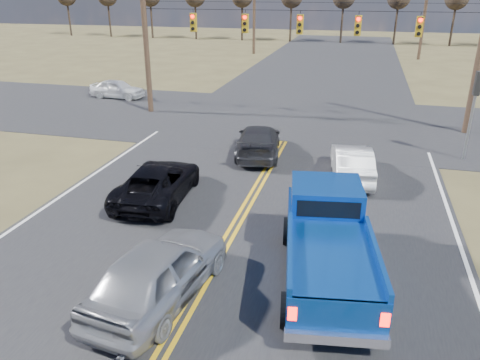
% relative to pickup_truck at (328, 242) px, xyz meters
% --- Properties ---
extents(ground, '(160.00, 160.00, 0.00)m').
position_rel_pickup_truck_xyz_m(ground, '(-3.05, -2.71, -1.04)').
color(ground, brown).
rests_on(ground, ground).
extents(road_main, '(14.00, 120.00, 0.02)m').
position_rel_pickup_truck_xyz_m(road_main, '(-3.05, 7.29, -1.04)').
color(road_main, '#28282B').
rests_on(road_main, ground).
extents(road_cross, '(120.00, 12.00, 0.02)m').
position_rel_pickup_truck_xyz_m(road_cross, '(-3.05, 15.29, -1.04)').
color(road_cross, '#28282B').
rests_on(road_cross, ground).
extents(signal_gantry, '(19.60, 4.83, 10.00)m').
position_rel_pickup_truck_xyz_m(signal_gantry, '(-2.55, 15.08, 4.02)').
color(signal_gantry, '#473323').
rests_on(signal_gantry, ground).
extents(utility_poles, '(19.60, 58.32, 10.00)m').
position_rel_pickup_truck_xyz_m(utility_poles, '(-3.05, 14.29, 4.19)').
color(utility_poles, '#473323').
rests_on(utility_poles, ground).
extents(treeline, '(87.00, 117.80, 7.40)m').
position_rel_pickup_truck_xyz_m(treeline, '(-3.05, 24.26, 4.66)').
color(treeline, '#33261C').
rests_on(treeline, ground).
extents(pickup_truck, '(2.97, 5.97, 2.15)m').
position_rel_pickup_truck_xyz_m(pickup_truck, '(0.00, 0.00, 0.00)').
color(pickup_truck, black).
rests_on(pickup_truck, ground).
extents(silver_suv, '(2.50, 4.88, 1.59)m').
position_rel_pickup_truck_xyz_m(silver_suv, '(-3.85, -1.98, -0.25)').
color(silver_suv, '#95969C').
rests_on(silver_suv, ground).
extents(black_suv, '(2.50, 4.85, 1.31)m').
position_rel_pickup_truck_xyz_m(black_suv, '(-6.31, 3.49, -0.39)').
color(black_suv, black).
rests_on(black_suv, ground).
extents(white_car_queue, '(1.93, 4.24, 1.35)m').
position_rel_pickup_truck_xyz_m(white_car_queue, '(0.36, 7.29, -0.37)').
color(white_car_queue, silver).
rests_on(white_car_queue, ground).
extents(dgrey_car_queue, '(2.60, 4.91, 1.36)m').
position_rel_pickup_truck_xyz_m(dgrey_car_queue, '(-3.85, 9.10, -0.36)').
color(dgrey_car_queue, '#2B2C30').
rests_on(dgrey_car_queue, ground).
extents(cross_car_west, '(1.66, 3.81, 1.28)m').
position_rel_pickup_truck_xyz_m(cross_car_west, '(-15.89, 18.24, -0.40)').
color(cross_car_west, white).
rests_on(cross_car_west, ground).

